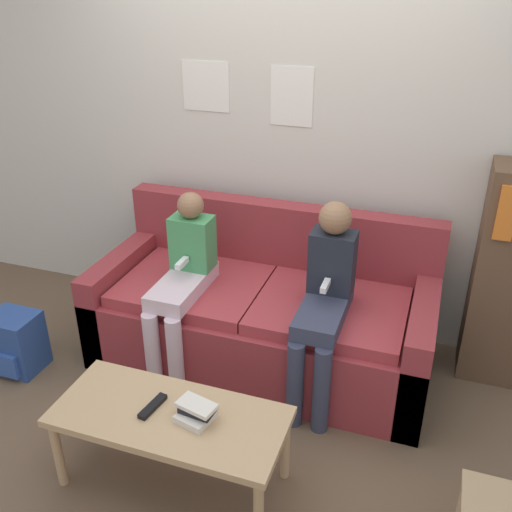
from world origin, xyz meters
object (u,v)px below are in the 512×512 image
object	(u,v)px
person_right	(325,297)
tv_remote	(153,406)
backpack	(16,343)
person_left	(183,278)
couch	(264,315)
coffee_table	(170,422)

from	to	relation	value
person_right	tv_remote	bearing A→B (deg)	-124.91
backpack	tv_remote	bearing A→B (deg)	-21.02
person_left	backpack	distance (m)	1.10
couch	tv_remote	xyz separation A→B (m)	(-0.18, -1.05, 0.12)
backpack	person_right	bearing A→B (deg)	12.23
person_left	backpack	xyz separation A→B (m)	(-0.95, -0.37, -0.42)
coffee_table	backpack	world-z (taller)	coffee_table
person_right	person_left	bearing A→B (deg)	-179.20
coffee_table	tv_remote	size ratio (longest dim) A/B	6.07
tv_remote	backpack	distance (m)	1.30
couch	person_left	bearing A→B (deg)	-151.81
tv_remote	coffee_table	bearing A→B (deg)	3.91
coffee_table	person_right	bearing A→B (deg)	59.43
person_right	tv_remote	distance (m)	1.05
person_right	backpack	distance (m)	1.87
person_left	tv_remote	size ratio (longest dim) A/B	6.12
tv_remote	person_right	bearing A→B (deg)	63.91
person_right	backpack	bearing A→B (deg)	-167.77
coffee_table	person_left	xyz separation A→B (m)	(-0.33, 0.84, 0.24)
couch	person_right	size ratio (longest dim) A/B	1.78
person_left	couch	bearing A→B (deg)	28.19
coffee_table	tv_remote	distance (m)	0.10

